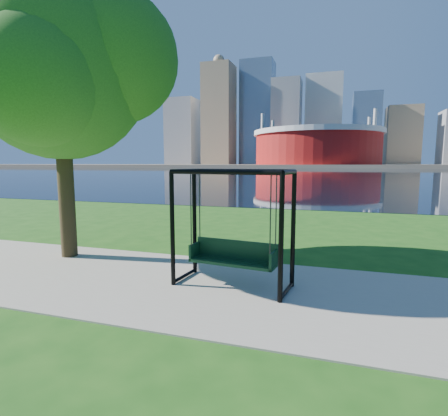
% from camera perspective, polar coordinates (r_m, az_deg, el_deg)
% --- Properties ---
extents(ground, '(900.00, 900.00, 0.00)m').
position_cam_1_polar(ground, '(7.51, -0.54, -11.71)').
color(ground, '#1E5114').
rests_on(ground, ground).
extents(path, '(120.00, 4.00, 0.03)m').
position_cam_1_polar(path, '(7.06, -1.84, -12.84)').
color(path, '#9E937F').
rests_on(path, ground).
extents(river, '(900.00, 180.00, 0.02)m').
position_cam_1_polar(river, '(108.80, 16.53, 5.64)').
color(river, black).
rests_on(river, ground).
extents(far_bank, '(900.00, 228.00, 2.00)m').
position_cam_1_polar(far_bank, '(312.76, 17.34, 6.63)').
color(far_bank, '#937F60').
rests_on(far_bank, ground).
extents(stadium, '(83.00, 83.00, 32.00)m').
position_cam_1_polar(stadium, '(242.35, 14.93, 9.77)').
color(stadium, maroon).
rests_on(stadium, far_bank).
extents(skyline, '(392.00, 66.00, 96.50)m').
position_cam_1_polar(skyline, '(327.92, 16.82, 12.77)').
color(skyline, gray).
rests_on(skyline, far_bank).
extents(swing, '(2.38, 1.24, 2.33)m').
position_cam_1_polar(swing, '(6.88, 1.47, -3.75)').
color(swing, black).
rests_on(swing, ground).
extents(park_tree, '(5.62, 5.07, 6.98)m').
position_cam_1_polar(park_tree, '(10.22, -25.32, 20.19)').
color(park_tree, '#2D2413').
rests_on(park_tree, ground).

